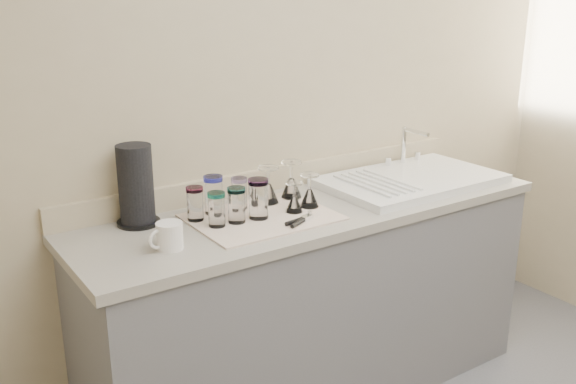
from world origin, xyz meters
TOP-DOWN VIEW (x-y plane):
  - counter_unit at (0.00, 1.20)m, footprint 2.06×0.62m
  - sink_unit at (0.55, 1.20)m, footprint 0.82×0.50m
  - dish_towel at (-0.27, 1.19)m, footprint 0.55×0.42m
  - tumbler_teal at (-0.50, 1.30)m, footprint 0.07×0.07m
  - tumbler_cyan at (-0.41, 1.33)m, footprint 0.08×0.08m
  - tumbler_purple at (-0.29, 1.32)m, footprint 0.06×0.06m
  - tumbler_magenta at (-0.46, 1.19)m, footprint 0.07×0.07m
  - tumbler_blue at (-0.38, 1.18)m, footprint 0.07×0.07m
  - tumbler_lavender at (-0.29, 1.18)m, footprint 0.08×0.08m
  - goblet_back_left at (-0.16, 1.31)m, footprint 0.09×0.09m
  - goblet_back_right at (-0.04, 1.32)m, footprint 0.09×0.09m
  - goblet_front_left at (-0.13, 1.16)m, footprint 0.07×0.07m
  - goblet_front_right at (-0.04, 1.18)m, footprint 0.08×0.08m
  - can_opener at (-0.18, 1.04)m, footprint 0.14×0.08m
  - white_mug at (-0.70, 1.10)m, footprint 0.14×0.11m
  - paper_towel_roll at (-0.69, 1.40)m, footprint 0.17×0.17m

SIDE VIEW (x-z plane):
  - counter_unit at x=0.00m, z-range 0.00..0.90m
  - dish_towel at x=-0.27m, z-range 0.90..0.91m
  - can_opener at x=-0.18m, z-range 0.91..0.93m
  - sink_unit at x=0.55m, z-range 0.81..1.03m
  - white_mug at x=-0.70m, z-range 0.90..1.00m
  - goblet_front_left at x=-0.13m, z-range 0.89..1.01m
  - goblet_front_right at x=-0.04m, z-range 0.89..1.02m
  - goblet_back_left at x=-0.16m, z-range 0.88..1.04m
  - goblet_back_right at x=-0.04m, z-range 0.88..1.04m
  - tumbler_purple at x=-0.29m, z-range 0.91..1.04m
  - tumbler_magenta at x=-0.46m, z-range 0.91..1.04m
  - tumbler_teal at x=-0.50m, z-range 0.91..1.04m
  - tumbler_blue at x=-0.38m, z-range 0.91..1.05m
  - tumbler_cyan at x=-0.41m, z-range 0.91..1.06m
  - tumbler_lavender at x=-0.29m, z-range 0.91..1.07m
  - paper_towel_roll at x=-0.69m, z-range 0.90..1.21m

